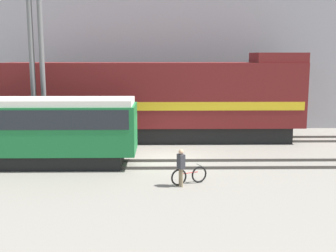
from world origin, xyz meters
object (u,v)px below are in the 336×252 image
Objects in this scene: freight_locomotive at (156,100)px; utility_pole_center at (42,66)px; streetcar at (17,128)px; bicycle at (189,176)px; utility_pole_left at (32,72)px; person at (181,164)px.

utility_pole_center is at bearing -153.36° from freight_locomotive.
streetcar reaches higher than bicycle.
utility_pole_left is at bearing 91.27° from streetcar.
utility_pole_left is (-8.16, 6.11, 4.10)m from bicycle.
streetcar is 1.28× the size of utility_pole_left.
utility_pole_center is at bearing 141.27° from bicycle.
streetcar is at bearing -88.73° from utility_pole_left.
utility_pole_center is at bearing 81.24° from streetcar.
bicycle is 0.75m from person.
utility_pole_left is (-6.67, -3.08, 1.89)m from freight_locomotive.
utility_pole_center is (-6.13, -3.08, 2.22)m from freight_locomotive.
bicycle is at bearing -36.82° from utility_pole_left.
bicycle is (8.09, -3.03, -1.53)m from streetcar.
utility_pole_center reaches higher than freight_locomotive.
streetcar is 7.31× the size of bicycle.
bicycle is 10.72m from utility_pole_center.
freight_locomotive is at bearing 26.64° from utility_pole_center.
streetcar is 1.19× the size of utility_pole_center.
utility_pole_center reaches higher than streetcar.
utility_pole_left is 0.93× the size of utility_pole_center.
freight_locomotive is 9.70m from person.
person is at bearing -41.51° from utility_pole_center.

